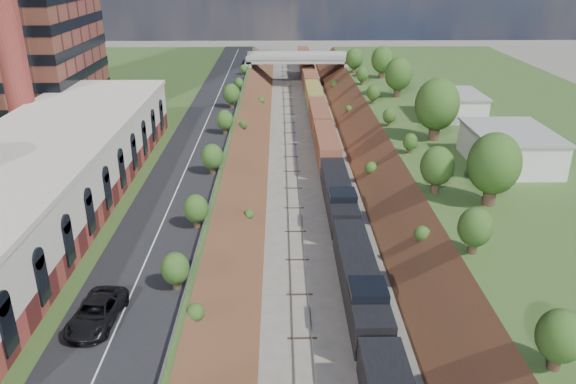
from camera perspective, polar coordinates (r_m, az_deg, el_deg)
name	(u,v)px	position (r m, az deg, el deg)	size (l,w,h in m)	color
platform_left	(69,164)	(81.81, -21.39, 2.70)	(44.00, 180.00, 5.00)	#3F5924
platform_right	(551,161)	(85.21, 25.17, 2.86)	(44.00, 180.00, 5.00)	#3F5924
embankment_left	(232,180)	(77.78, -5.76, 1.24)	(7.07, 180.00, 7.07)	brown
embankment_right	(390,179)	(78.99, 10.36, 1.31)	(7.07, 180.00, 7.07)	brown
rail_left_track	(292,179)	(77.48, 0.44, 1.34)	(1.58, 180.00, 0.18)	gray
rail_right_track	(330,179)	(77.76, 4.28, 1.36)	(1.58, 180.00, 0.18)	gray
road	(197,145)	(76.61, -9.27, 4.72)	(8.00, 180.00, 0.10)	black
guardrail	(227,142)	(75.78, -6.24, 5.09)	(0.10, 171.00, 0.70)	#99999E
commercial_building	(32,182)	(58.88, -24.55, 0.90)	(14.30, 62.30, 7.00)	maroon
overpass	(297,64)	(136.22, 0.97, 12.83)	(24.50, 8.30, 7.40)	gray
white_building_near	(510,149)	(73.08, 21.59, 4.12)	(9.00, 12.00, 4.00)	silver
white_building_far	(453,106)	(92.88, 16.42, 8.40)	(8.00, 10.00, 3.60)	silver
tree_right_large	(494,164)	(59.41, 20.21, 2.67)	(5.25, 5.25, 7.61)	#473323
tree_left_crest	(170,300)	(39.27, -11.94, -10.70)	(2.45, 2.45, 3.55)	#473323
freight_train	(320,119)	(97.45, 3.24, 7.37)	(3.01, 153.65, 4.55)	black
suv	(97,312)	(41.35, -18.87, -11.50)	(2.76, 5.98, 1.66)	black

